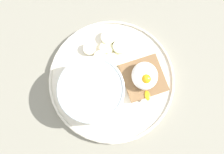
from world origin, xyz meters
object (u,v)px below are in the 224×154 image
(banana_slice_right, at_px, (100,57))
(banana_slice_inner, at_px, (113,61))
(toast_slice, at_px, (144,78))
(banana_slice_left, at_px, (109,38))
(banana_slice_front, at_px, (107,48))
(banana_slice_back, at_px, (120,47))
(banana_slice_outer, at_px, (90,49))
(poached_egg, at_px, (145,76))
(oatmeal_bowl, at_px, (92,91))

(banana_slice_right, relative_size, banana_slice_inner, 0.79)
(banana_slice_right, height_order, banana_slice_inner, same)
(banana_slice_right, bearing_deg, toast_slice, -117.18)
(toast_slice, bearing_deg, banana_slice_left, 38.75)
(banana_slice_front, relative_size, banana_slice_back, 0.72)
(banana_slice_left, relative_size, banana_slice_right, 1.24)
(banana_slice_back, relative_size, banana_slice_right, 1.16)
(banana_slice_left, distance_m, banana_slice_outer, 0.05)
(banana_slice_outer, bearing_deg, banana_slice_right, -129.92)
(banana_slice_back, bearing_deg, banana_slice_right, 117.96)
(banana_slice_left, distance_m, banana_slice_right, 0.05)
(poached_egg, distance_m, banana_slice_left, 0.13)
(toast_slice, xyz_separation_m, banana_slice_left, (0.10, 0.08, -0.00))
(oatmeal_bowl, bearing_deg, banana_slice_inner, -31.53)
(toast_slice, bearing_deg, banana_slice_front, 49.31)
(toast_slice, bearing_deg, banana_slice_inner, 59.52)
(poached_egg, xyz_separation_m, banana_slice_back, (0.08, 0.05, -0.02))
(poached_egg, height_order, banana_slice_right, poached_egg)
(banana_slice_back, bearing_deg, banana_slice_front, 94.88)
(toast_slice, height_order, banana_slice_back, banana_slice_back)
(oatmeal_bowl, bearing_deg, banana_slice_back, -29.45)
(oatmeal_bowl, bearing_deg, banana_slice_left, -15.07)
(oatmeal_bowl, bearing_deg, banana_slice_outer, 4.51)
(oatmeal_bowl, distance_m, banana_slice_front, 0.12)
(banana_slice_front, distance_m, banana_slice_left, 0.03)
(toast_slice, bearing_deg, banana_slice_outer, 59.98)
(banana_slice_inner, bearing_deg, toast_slice, -120.48)
(banana_slice_outer, bearing_deg, banana_slice_left, -58.28)
(banana_slice_inner, bearing_deg, banana_slice_back, -24.62)
(banana_slice_outer, bearing_deg, toast_slice, -120.02)
(banana_slice_back, bearing_deg, banana_slice_outer, 93.03)
(banana_slice_left, bearing_deg, banana_slice_back, -132.23)
(banana_slice_back, bearing_deg, oatmeal_bowl, 150.55)
(banana_slice_left, bearing_deg, banana_slice_front, 169.20)
(poached_egg, relative_size, banana_slice_outer, 2.13)
(banana_slice_right, bearing_deg, poached_egg, -117.73)
(oatmeal_bowl, xyz_separation_m, banana_slice_outer, (0.11, 0.01, -0.03))
(toast_slice, relative_size, banana_slice_inner, 2.24)
(poached_egg, height_order, banana_slice_front, poached_egg)
(poached_egg, xyz_separation_m, banana_slice_right, (0.05, 0.10, -0.02))
(poached_egg, xyz_separation_m, banana_slice_left, (0.10, 0.08, -0.02))
(banana_slice_front, height_order, banana_slice_inner, banana_slice_inner)
(oatmeal_bowl, height_order, banana_slice_right, oatmeal_bowl)
(banana_slice_right, bearing_deg, banana_slice_back, -62.04)
(poached_egg, distance_m, banana_slice_outer, 0.15)
(banana_slice_left, bearing_deg, banana_slice_inner, -170.01)
(banana_slice_left, bearing_deg, banana_slice_right, 157.65)
(banana_slice_outer, bearing_deg, poached_egg, -120.43)
(oatmeal_bowl, distance_m, banana_slice_left, 0.14)
(banana_slice_left, height_order, banana_slice_outer, same)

